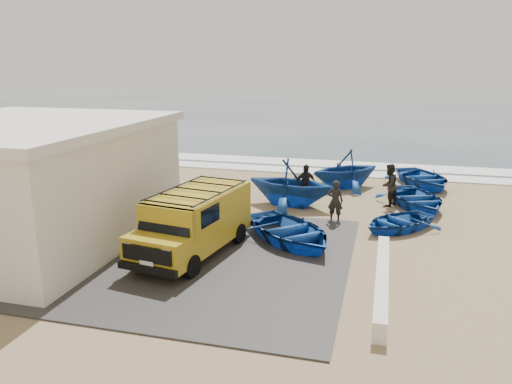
# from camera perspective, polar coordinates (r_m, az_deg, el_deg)

# --- Properties ---
(ground) EXTENTS (160.00, 160.00, 0.00)m
(ground) POSITION_cam_1_polar(r_m,az_deg,el_deg) (18.35, -1.54, -5.36)
(ground) COLOR #937B55
(slab) EXTENTS (12.00, 10.00, 0.05)m
(slab) POSITION_cam_1_polar(r_m,az_deg,el_deg) (17.26, -9.86, -6.83)
(slab) COLOR #373533
(slab) RESTS_ON ground
(ocean) EXTENTS (180.00, 88.00, 0.01)m
(ocean) POSITION_cam_1_polar(r_m,az_deg,el_deg) (72.96, 11.06, 9.54)
(ocean) COLOR #385166
(ocean) RESTS_ON ground
(surf_line) EXTENTS (180.00, 1.60, 0.06)m
(surf_line) POSITION_cam_1_polar(r_m,az_deg,el_deg) (29.61, 4.99, 2.47)
(surf_line) COLOR white
(surf_line) RESTS_ON ground
(surf_wash) EXTENTS (180.00, 2.20, 0.04)m
(surf_wash) POSITION_cam_1_polar(r_m,az_deg,el_deg) (32.03, 5.76, 3.37)
(surf_wash) COLOR white
(surf_wash) RESTS_ON ground
(building) EXTENTS (8.40, 9.40, 4.30)m
(building) POSITION_cam_1_polar(r_m,az_deg,el_deg) (19.53, -25.00, 1.10)
(building) COLOR white
(building) RESTS_ON ground
(parapet) EXTENTS (0.35, 6.00, 0.55)m
(parapet) POSITION_cam_1_polar(r_m,az_deg,el_deg) (14.81, 14.18, -9.77)
(parapet) COLOR silver
(parapet) RESTS_ON ground
(van) EXTENTS (2.79, 5.36, 2.19)m
(van) POSITION_cam_1_polar(r_m,az_deg,el_deg) (16.75, -7.03, -3.20)
(van) COLOR #B4961B
(van) RESTS_ON ground
(boat_near_left) EXTENTS (5.27, 5.33, 0.91)m
(boat_near_left) POSITION_cam_1_polar(r_m,az_deg,el_deg) (17.84, 3.87, -4.44)
(boat_near_left) COLOR #134295
(boat_near_left) RESTS_ON ground
(boat_near_right) EXTENTS (3.95, 4.02, 0.68)m
(boat_near_right) POSITION_cam_1_polar(r_m,az_deg,el_deg) (19.93, 15.91, -3.25)
(boat_near_right) COLOR #134295
(boat_near_right) RESTS_ON ground
(boat_mid_left) EXTENTS (4.61, 4.18, 2.12)m
(boat_mid_left) POSITION_cam_1_polar(r_m,az_deg,el_deg) (22.24, 4.04, 1.06)
(boat_mid_left) COLOR #134295
(boat_mid_left) RESTS_ON ground
(boat_mid_right) EXTENTS (4.08, 4.77, 0.83)m
(boat_mid_right) POSITION_cam_1_polar(r_m,az_deg,el_deg) (23.19, 17.86, -0.69)
(boat_mid_right) COLOR #134295
(boat_mid_right) RESTS_ON ground
(boat_far_left) EXTENTS (5.00, 4.93, 1.99)m
(boat_far_left) POSITION_cam_1_polar(r_m,az_deg,el_deg) (25.72, 10.21, 2.60)
(boat_far_left) COLOR #134295
(boat_far_left) RESTS_ON ground
(boat_far_right) EXTENTS (4.52, 5.12, 0.88)m
(boat_far_right) POSITION_cam_1_polar(r_m,az_deg,el_deg) (27.25, 18.54, 1.55)
(boat_far_right) COLOR #134295
(boat_far_right) RESTS_ON ground
(fisherman_front) EXTENTS (0.66, 0.46, 1.71)m
(fisherman_front) POSITION_cam_1_polar(r_m,az_deg,el_deg) (20.31, 9.05, -1.01)
(fisherman_front) COLOR black
(fisherman_front) RESTS_ON ground
(fisherman_middle) EXTENTS (1.10, 1.17, 1.91)m
(fisherman_middle) POSITION_cam_1_polar(r_m,az_deg,el_deg) (22.95, 14.94, 0.76)
(fisherman_middle) COLOR black
(fisherman_middle) RESTS_ON ground
(fisherman_back) EXTENTS (1.12, 0.95, 1.80)m
(fisherman_back) POSITION_cam_1_polar(r_m,az_deg,el_deg) (22.74, 5.66, 0.93)
(fisherman_back) COLOR black
(fisherman_back) RESTS_ON ground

